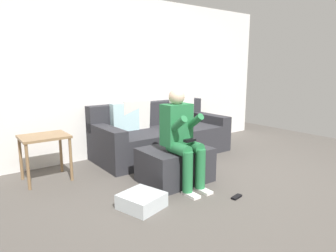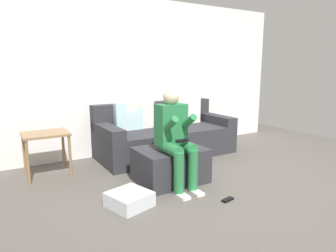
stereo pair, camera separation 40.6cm
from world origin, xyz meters
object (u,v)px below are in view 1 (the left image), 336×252
Objects in this scene: person_seated at (182,135)px; side_table at (44,143)px; couch_sectional at (160,135)px; storage_bin at (142,201)px; remote_near_ottoman at (237,197)px; ottoman at (175,165)px.

person_seated is 2.01× the size of side_table.
side_table is at bearing -176.67° from couch_sectional.
storage_bin is 2.63× the size of remote_near_ottoman.
storage_bin is at bearing 145.07° from remote_near_ottoman.
person_seated is at bearing -102.97° from ottoman.
person_seated reaches higher than ottoman.
ottoman reaches higher than storage_bin.
storage_bin is (-1.23, -1.45, -0.24)m from couch_sectional.
ottoman is 0.84m from remote_near_ottoman.
side_table is at bearing 112.39° from storage_bin.
couch_sectional is 1.92m from storage_bin.
storage_bin is (-0.67, -0.20, -0.55)m from person_seated.
ottoman is 0.45m from person_seated.
couch_sectional is at bearing 49.63° from storage_bin.
storage_bin reaches higher than remote_near_ottoman.
couch_sectional reaches higher than ottoman.
person_seated is 1.68m from side_table.
ottoman is at bearing 27.78° from storage_bin.
couch_sectional reaches higher than side_table.
couch_sectional is 1.41m from person_seated.
side_table reaches higher than storage_bin.
couch_sectional is 1.91m from remote_near_ottoman.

